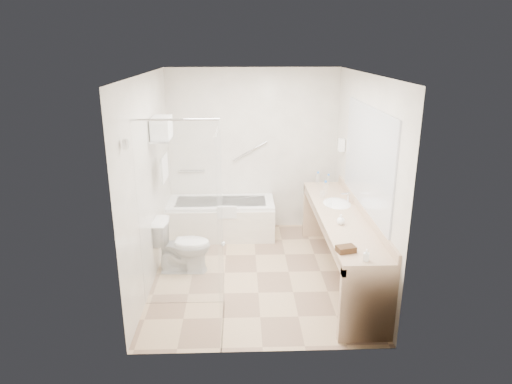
{
  "coord_description": "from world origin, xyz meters",
  "views": [
    {
      "loc": [
        -0.19,
        -5.3,
        2.83
      ],
      "look_at": [
        0.0,
        0.3,
        1.0
      ],
      "focal_mm": 32.0,
      "sensor_mm": 36.0,
      "label": 1
    }
  ],
  "objects_px": {
    "vanity_counter": "(340,230)",
    "toilet": "(183,246)",
    "amenity_basket": "(346,249)",
    "bathtub": "(221,218)",
    "water_bottle_left": "(318,178)"
  },
  "relations": [
    {
      "from": "toilet",
      "to": "amenity_basket",
      "type": "relative_size",
      "value": 3.9
    },
    {
      "from": "vanity_counter",
      "to": "water_bottle_left",
      "type": "relative_size",
      "value": 13.99
    },
    {
      "from": "amenity_basket",
      "to": "bathtub",
      "type": "bearing_deg",
      "value": 118.89
    },
    {
      "from": "toilet",
      "to": "water_bottle_left",
      "type": "height_order",
      "value": "water_bottle_left"
    },
    {
      "from": "bathtub",
      "to": "toilet",
      "type": "bearing_deg",
      "value": -111.51
    },
    {
      "from": "bathtub",
      "to": "amenity_basket",
      "type": "xyz_separation_m",
      "value": [
        1.34,
        -2.44,
        0.61
      ]
    },
    {
      "from": "vanity_counter",
      "to": "amenity_basket",
      "type": "relative_size",
      "value": 14.71
    },
    {
      "from": "toilet",
      "to": "amenity_basket",
      "type": "distance_m",
      "value": 2.27
    },
    {
      "from": "bathtub",
      "to": "water_bottle_left",
      "type": "xyz_separation_m",
      "value": [
        1.44,
        -0.14,
        0.66
      ]
    },
    {
      "from": "bathtub",
      "to": "toilet",
      "type": "height_order",
      "value": "toilet"
    },
    {
      "from": "bathtub",
      "to": "vanity_counter",
      "type": "height_order",
      "value": "vanity_counter"
    },
    {
      "from": "amenity_basket",
      "to": "water_bottle_left",
      "type": "height_order",
      "value": "water_bottle_left"
    },
    {
      "from": "bathtub",
      "to": "amenity_basket",
      "type": "bearing_deg",
      "value": -61.11
    },
    {
      "from": "amenity_basket",
      "to": "water_bottle_left",
      "type": "distance_m",
      "value": 2.3
    },
    {
      "from": "vanity_counter",
      "to": "toilet",
      "type": "bearing_deg",
      "value": 172.9
    }
  ]
}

